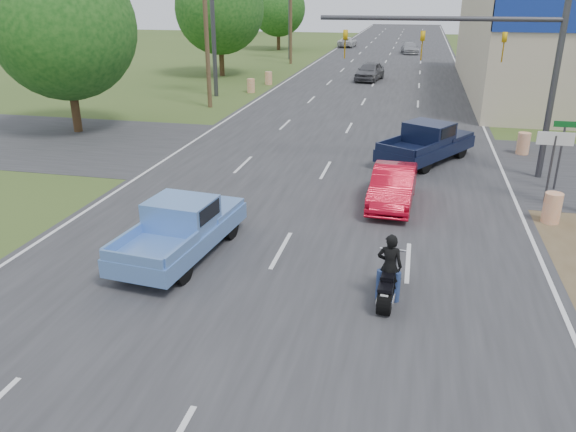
% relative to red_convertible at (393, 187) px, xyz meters
% --- Properties ---
extents(main_road, '(15.00, 180.00, 0.02)m').
position_rel_red_convertible_xyz_m(main_road, '(-2.91, 27.48, -0.66)').
color(main_road, '#2D2D30').
rests_on(main_road, ground).
extents(cross_road, '(120.00, 10.00, 0.02)m').
position_rel_red_convertible_xyz_m(cross_road, '(-2.91, 5.48, -0.66)').
color(cross_road, '#2D2D30').
rests_on(cross_road, ground).
extents(utility_pole_2, '(2.00, 0.28, 10.00)m').
position_rel_red_convertible_xyz_m(utility_pole_2, '(6.59, 18.48, 4.65)').
color(utility_pole_2, '#4C3823').
rests_on(utility_pole_2, ground).
extents(utility_pole_3, '(2.00, 0.28, 10.00)m').
position_rel_red_convertible_xyz_m(utility_pole_3, '(6.59, 36.48, 4.65)').
color(utility_pole_3, '#4C3823').
rests_on(utility_pole_3, ground).
extents(utility_pole_5, '(2.00, 0.28, 10.00)m').
position_rel_red_convertible_xyz_m(utility_pole_5, '(-12.41, 15.48, 4.65)').
color(utility_pole_5, '#4C3823').
rests_on(utility_pole_5, ground).
extents(utility_pole_6, '(2.00, 0.28, 10.00)m').
position_rel_red_convertible_xyz_m(utility_pole_6, '(-12.41, 39.48, 4.65)').
color(utility_pole_6, '#4C3823').
rests_on(utility_pole_6, ground).
extents(tree_0, '(7.14, 7.14, 8.84)m').
position_rel_red_convertible_xyz_m(tree_0, '(-16.91, 7.48, 4.59)').
color(tree_0, '#422D19').
rests_on(tree_0, ground).
extents(tree_1, '(7.56, 7.56, 9.36)m').
position_rel_red_convertible_xyz_m(tree_1, '(-16.41, 29.48, 4.90)').
color(tree_1, '#422D19').
rests_on(tree_1, ground).
extents(tree_2, '(6.72, 6.72, 8.32)m').
position_rel_red_convertible_xyz_m(tree_2, '(-17.11, 53.48, 4.28)').
color(tree_2, '#422D19').
rests_on(tree_2, ground).
extents(barrel_0, '(0.56, 0.56, 1.00)m').
position_rel_red_convertible_xyz_m(barrel_0, '(5.09, -0.52, -0.17)').
color(barrel_0, orange).
rests_on(barrel_0, ground).
extents(barrel_1, '(0.56, 0.56, 1.00)m').
position_rel_red_convertible_xyz_m(barrel_1, '(5.49, 7.98, -0.17)').
color(barrel_1, orange).
rests_on(barrel_1, ground).
extents(barrel_2, '(0.56, 0.56, 1.00)m').
position_rel_red_convertible_xyz_m(barrel_2, '(-11.41, 21.48, -0.17)').
color(barrel_2, orange).
rests_on(barrel_2, ground).
extents(barrel_3, '(0.56, 0.56, 1.00)m').
position_rel_red_convertible_xyz_m(barrel_3, '(-11.11, 25.48, -0.17)').
color(barrel_3, orange).
rests_on(barrel_3, ground).
extents(lane_sign, '(1.20, 0.08, 2.52)m').
position_rel_red_convertible_xyz_m(lane_sign, '(5.29, 1.48, 1.23)').
color(lane_sign, '#3F3F44').
rests_on(lane_sign, ground).
extents(street_name_sign, '(0.80, 0.08, 2.61)m').
position_rel_red_convertible_xyz_m(street_name_sign, '(5.89, 2.98, 0.94)').
color(street_name_sign, '#3F3F44').
rests_on(street_name_sign, ground).
extents(signal_mast, '(9.12, 0.40, 7.00)m').
position_rel_red_convertible_xyz_m(signal_mast, '(2.91, 4.48, 4.13)').
color(signal_mast, '#3F3F44').
rests_on(signal_mast, ground).
extents(red_convertible, '(1.59, 4.13, 1.34)m').
position_rel_red_convertible_xyz_m(red_convertible, '(0.00, 0.00, 0.00)').
color(red_convertible, red).
rests_on(red_convertible, ground).
extents(motorcycle, '(0.65, 2.11, 1.07)m').
position_rel_red_convertible_xyz_m(motorcycle, '(0.24, -6.74, -0.20)').
color(motorcycle, black).
rests_on(motorcycle, ground).
extents(rider, '(0.62, 0.43, 1.65)m').
position_rel_red_convertible_xyz_m(rider, '(0.25, -6.69, 0.15)').
color(rider, black).
rests_on(rider, ground).
extents(blue_pickup, '(2.40, 5.09, 1.63)m').
position_rel_red_convertible_xyz_m(blue_pickup, '(-5.57, -5.28, 0.15)').
color(blue_pickup, black).
rests_on(blue_pickup, ground).
extents(navy_pickup, '(4.33, 5.48, 1.72)m').
position_rel_red_convertible_xyz_m(navy_pickup, '(1.20, 5.87, 0.20)').
color(navy_pickup, black).
rests_on(navy_pickup, ground).
extents(distant_car_grey, '(2.48, 4.67, 1.51)m').
position_rel_red_convertible_xyz_m(distant_car_grey, '(-3.41, 29.40, 0.09)').
color(distant_car_grey, '#535357').
rests_on(distant_car_grey, ground).
extents(distant_car_silver, '(2.39, 4.64, 1.29)m').
position_rel_red_convertible_xyz_m(distant_car_silver, '(-0.69, 52.55, -0.03)').
color(distant_car_silver, '#9FA0A4').
rests_on(distant_car_silver, ground).
extents(distant_car_white, '(2.32, 4.64, 1.26)m').
position_rel_red_convertible_xyz_m(distant_car_white, '(-9.06, 59.40, -0.04)').
color(distant_car_white, silver).
rests_on(distant_car_white, ground).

